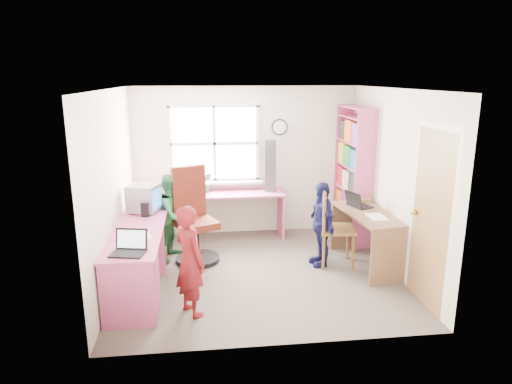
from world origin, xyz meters
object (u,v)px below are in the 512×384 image
Objects in this scene: cd_tower at (271,166)px; swivel_chair at (194,221)px; wooden_chair at (331,224)px; person_green at (173,216)px; crt_monitor at (144,198)px; person_red at (190,261)px; laptop_right at (357,203)px; person_navy at (321,224)px; l_desk at (155,253)px; bookshelf at (353,177)px; laptop_left at (129,247)px; potted_plant at (206,183)px; right_desk at (369,227)px.

swivel_chair is at bearing -131.99° from cd_tower.
wooden_chair is 0.87× the size of person_green.
person_red reaches higher than crt_monitor.
swivel_chair is at bearing 64.19° from laptop_right.
person_navy reaches higher than wooden_chair.
crt_monitor is 1.64m from person_red.
bookshelf is at bearing 26.43° from l_desk.
person_red is (0.64, -1.47, -0.32)m from crt_monitor.
cd_tower is (1.86, 2.43, 0.36)m from laptop_left.
laptop_left is at bearing -136.35° from swivel_chair.
l_desk is 2.51× the size of person_navy.
swivel_chair reaches higher than crt_monitor.
laptop_right is at bearing -92.78° from person_red.
swivel_chair reaches higher than person_red.
right_desk is at bearing -32.33° from potted_plant.
person_navy is (1.73, -0.40, 0.02)m from swivel_chair.
person_red is 1.05× the size of person_navy.
cd_tower is at bearing -165.20° from person_navy.
cd_tower is 1.77m from person_green.
bookshelf is 1.31m from cd_tower.
laptop_right is (0.42, 0.19, 0.23)m from wooden_chair.
potted_plant is at bearing 149.68° from wooden_chair.
crt_monitor is at bearing -140.92° from cd_tower.
bookshelf is at bearing 78.02° from right_desk.
potted_plant is at bearing 69.42° from l_desk.
person_navy is at bearing 9.93° from crt_monitor.
bookshelf is at bearing -55.88° from person_green.
l_desk is at bearing 0.27° from person_red.
laptop_right is at bearing 13.38° from l_desk.
person_green is at bearing 61.93° from laptop_right.
crt_monitor is at bearing 166.15° from right_desk.
laptop_left is 0.34× the size of person_navy.
person_red reaches higher than wooden_chair.
bookshelf reaches higher than swivel_chair.
cd_tower is at bearing -59.94° from person_red.
l_desk is 1.40× the size of bookshelf.
crt_monitor is 1.18× the size of laptop_left.
cd_tower reaches higher than laptop_left.
bookshelf reaches higher than person_navy.
bookshelf is 6.50× the size of potted_plant.
wooden_chair is 0.14m from person_navy.
person_red is at bearing -64.11° from person_navy.
bookshelf is 0.86m from laptop_right.
right_desk is 0.65× the size of bookshelf.
wooden_chair reaches higher than laptop_left.
bookshelf reaches higher than wooden_chair.
laptop_left is (-0.18, -0.69, 0.35)m from l_desk.
person_navy reaches higher than laptop_right.
bookshelf reaches higher than right_desk.
person_navy reaches higher than l_desk.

